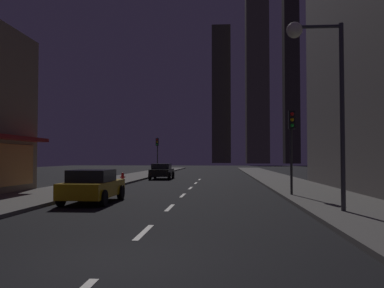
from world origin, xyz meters
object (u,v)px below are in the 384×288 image
object	(u,v)px
car_parked_far	(162,171)
fire_hydrant_far_left	(123,177)
traffic_light_near_right	(292,133)
car_parked_near	(93,186)
street_lamp_right	(318,69)
traffic_light_far_left	(157,148)

from	to	relation	value
car_parked_far	fire_hydrant_far_left	world-z (taller)	car_parked_far
car_parked_far	traffic_light_near_right	distance (m)	19.64
fire_hydrant_far_left	traffic_light_near_right	xyz separation A→B (m)	(11.40, -11.49, 2.74)
car_parked_near	car_parked_far	xyz separation A→B (m)	(0.00, 20.15, 0.00)
car_parked_far	street_lamp_right	xyz separation A→B (m)	(8.98, -23.25, 4.33)
traffic_light_near_right	street_lamp_right	size ratio (longest dim) A/B	0.64
traffic_light_far_left	street_lamp_right	size ratio (longest dim) A/B	0.64
fire_hydrant_far_left	traffic_light_near_right	size ratio (longest dim) A/B	0.16
fire_hydrant_far_left	street_lamp_right	distance (m)	21.33
car_parked_far	fire_hydrant_far_left	xyz separation A→B (m)	(-2.30, -5.74, -0.29)
car_parked_far	street_lamp_right	size ratio (longest dim) A/B	0.64
car_parked_far	traffic_light_near_right	bearing A→B (deg)	-62.16
street_lamp_right	traffic_light_far_left	bearing A→B (deg)	108.65
car_parked_far	traffic_light_far_left	distance (m)	9.50
street_lamp_right	traffic_light_near_right	bearing A→B (deg)	88.86
fire_hydrant_far_left	traffic_light_far_left	size ratio (longest dim) A/B	0.16
car_parked_near	car_parked_far	size ratio (longest dim) A/B	1.00
car_parked_far	street_lamp_right	bearing A→B (deg)	-68.88
car_parked_near	car_parked_far	distance (m)	20.15
car_parked_far	traffic_light_far_left	size ratio (longest dim) A/B	1.01
street_lamp_right	fire_hydrant_far_left	bearing A→B (deg)	122.79
car_parked_near	fire_hydrant_far_left	world-z (taller)	car_parked_near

